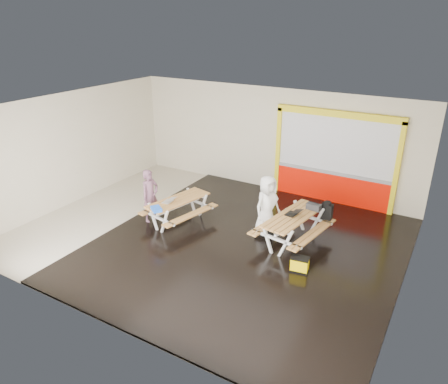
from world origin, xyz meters
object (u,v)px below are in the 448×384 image
Objects in this scene: fluke_bag at (300,264)px; blue_pouch at (156,209)px; picnic_table_right at (293,222)px; backpack at (327,211)px; laptop_right at (293,213)px; picnic_table_left at (178,205)px; person_right at (267,205)px; dark_case at (264,231)px; laptop_left at (169,201)px; toolbox at (314,207)px; person_left at (150,196)px.

blue_pouch is at bearing -175.92° from fluke_bag.
backpack reaches higher than picnic_table_right.
picnic_table_right is 0.25m from laptop_right.
picnic_table_right is 5.03× the size of fluke_bag.
blue_pouch is at bearing -155.88° from laptop_right.
backpack reaches higher than picnic_table_left.
person_right is at bearing 171.46° from laptop_right.
backpack is 1.12× the size of fluke_bag.
dark_case is at bearing -150.31° from backpack.
picnic_table_right is 4.88× the size of dark_case.
picnic_table_right is 6.99× the size of blue_pouch.
laptop_left is 0.62m from blue_pouch.
dark_case is at bearing 19.40° from laptop_left.
backpack is at bearing 54.78° from picnic_table_right.
person_right is at bearing 32.54° from blue_pouch.
toolbox reaches higher than picnic_table_right.
laptop_left is 1.12× the size of blue_pouch.
dark_case is 1.93m from fluke_bag.
backpack is (3.88, 1.44, 0.17)m from picnic_table_left.
person_left is 4.31× the size of laptop_left.
person_right is 1.23m from toolbox.
toolbox reaches higher than laptop_left.
toolbox is at bearing 21.27° from laptop_left.
blue_pouch is 3.01m from dark_case.
blue_pouch is at bearing -94.44° from picnic_table_left.
laptop_right is at bearing -78.09° from person_right.
laptop_right is 1.07× the size of toolbox.
fluke_bag is (4.71, -0.32, -0.59)m from person_left.
fluke_bag is at bearing -4.67° from laptop_left.
laptop_right is 0.67m from toolbox.
blue_pouch is at bearing -156.24° from picnic_table_right.
person_right reaches higher than person_left.
picnic_table_right is 0.73m from toolbox.
backpack is (0.28, 0.28, -0.16)m from toolbox.
laptop_left is 3.47m from laptop_right.
dark_case is (2.55, 0.90, -0.68)m from laptop_left.
person_left reaches higher than laptop_left.
picnic_table_right is at bearing 119.17° from fluke_bag.
person_right is at bearing 84.79° from dark_case.
picnic_table_right is 5.83× the size of toolbox.
picnic_table_left is at bearing 126.78° from person_right.
laptop_left is at bearing -165.80° from picnic_table_right.
dark_case is (2.51, 1.51, -0.68)m from blue_pouch.
laptop_right is 1.28× the size of blue_pouch.
toolbox is at bearing 25.24° from dark_case.
person_right is 4.51× the size of laptop_left.
fluke_bag is at bearing -88.54° from backpack.
picnic_table_left is 1.36× the size of person_left.
person_left reaches higher than picnic_table_right.
picnic_table_left is at bearing 85.56° from blue_pouch.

